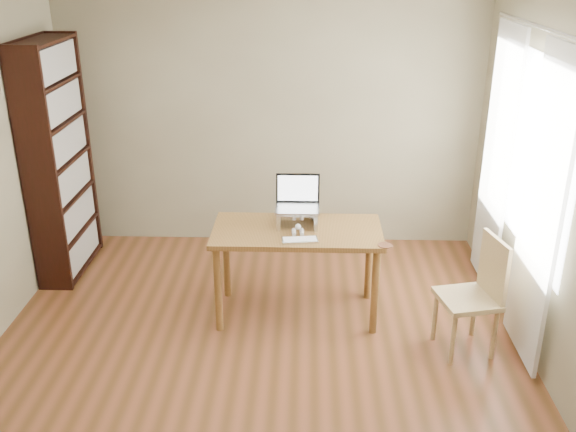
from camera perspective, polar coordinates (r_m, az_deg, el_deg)
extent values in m
cube|color=#563316|center=(4.70, -2.92, -13.64)|extent=(4.00, 4.50, 0.02)
cube|color=#7A7052|center=(6.21, -1.52, 9.02)|extent=(4.00, 0.02, 2.60)
cube|color=#7A7052|center=(4.37, 23.97, 1.01)|extent=(0.02, 4.50, 2.60)
cube|color=white|center=(5.04, 20.67, 5.45)|extent=(0.01, 1.80, 1.40)
cube|color=black|center=(5.63, -21.27, 3.31)|extent=(0.30, 0.04, 2.10)
cube|color=black|center=(6.39, -18.45, 5.90)|extent=(0.30, 0.04, 2.10)
cube|color=black|center=(6.05, -21.01, 4.67)|extent=(0.02, 0.90, 2.10)
cube|color=black|center=(6.37, -18.57, -4.05)|extent=(0.30, 0.84, 0.02)
cube|color=black|center=(6.29, -18.51, -2.67)|extent=(0.20, 0.78, 0.28)
cube|color=black|center=(6.23, -18.96, -1.25)|extent=(0.30, 0.84, 0.03)
cube|color=black|center=(6.16, -18.90, 0.19)|extent=(0.20, 0.78, 0.28)
cube|color=black|center=(6.11, -19.36, 1.66)|extent=(0.30, 0.84, 0.02)
cube|color=black|center=(6.04, -19.30, 3.17)|extent=(0.20, 0.78, 0.28)
cube|color=black|center=(6.00, -19.78, 4.69)|extent=(0.30, 0.84, 0.02)
cube|color=black|center=(5.95, -19.72, 6.25)|extent=(0.20, 0.78, 0.28)
cube|color=black|center=(5.91, -20.21, 7.82)|extent=(0.30, 0.84, 0.02)
cube|color=black|center=(5.87, -20.16, 9.43)|extent=(0.20, 0.78, 0.28)
cube|color=black|center=(5.84, -20.66, 11.03)|extent=(0.30, 0.84, 0.02)
cube|color=black|center=(5.80, -20.62, 12.69)|extent=(0.20, 0.78, 0.28)
cube|color=black|center=(5.79, -21.14, 14.31)|extent=(0.30, 0.84, 0.03)
cube|color=white|center=(4.61, 21.57, 0.46)|extent=(0.03, 0.70, 2.20)
cube|color=white|center=(5.59, 18.06, 4.73)|extent=(0.03, 0.70, 2.20)
cylinder|color=silver|center=(4.85, 21.44, 15.42)|extent=(0.03, 1.90, 0.03)
cube|color=brown|center=(5.00, 0.81, -1.39)|extent=(1.32, 0.66, 0.04)
cylinder|color=brown|center=(5.44, -5.50, -3.75)|extent=(0.06, 0.06, 0.71)
cylinder|color=brown|center=(5.43, 7.20, -3.91)|extent=(0.06, 0.06, 0.71)
cylinder|color=brown|center=(4.97, -6.24, -6.52)|extent=(0.06, 0.06, 0.71)
cylinder|color=brown|center=(4.95, 7.74, -6.71)|extent=(0.06, 0.06, 0.71)
cube|color=silver|center=(5.04, -0.81, -0.17)|extent=(0.03, 0.25, 0.12)
cube|color=silver|center=(5.04, 2.48, -0.21)|extent=(0.03, 0.25, 0.12)
cube|color=silver|center=(5.01, 0.84, 0.50)|extent=(0.32, 0.25, 0.01)
cube|color=silver|center=(5.01, 0.84, 0.65)|extent=(0.35, 0.24, 0.02)
cube|color=black|center=(5.10, 0.87, 2.51)|extent=(0.35, 0.05, 0.23)
cube|color=white|center=(5.09, 0.87, 2.49)|extent=(0.32, 0.04, 0.20)
cube|color=silver|center=(4.78, 1.06, -2.17)|extent=(0.28, 0.15, 0.02)
cube|color=white|center=(4.78, 1.06, -2.07)|extent=(0.26, 0.12, 0.00)
cylinder|color=#572F1E|center=(4.77, 8.64, -2.58)|extent=(0.11, 0.11, 0.01)
ellipsoid|color=#423B34|center=(5.06, 0.83, 0.01)|extent=(0.17, 0.39, 0.13)
ellipsoid|color=#423B34|center=(5.17, 0.85, 0.43)|extent=(0.15, 0.16, 0.12)
ellipsoid|color=#423B34|center=(4.88, 0.79, -0.63)|extent=(0.10, 0.10, 0.09)
ellipsoid|color=silver|center=(4.93, 0.80, -0.83)|extent=(0.09, 0.09, 0.08)
sphere|color=silver|center=(4.85, 0.78, -0.96)|extent=(0.05, 0.05, 0.05)
cone|color=#423B34|center=(4.87, 0.46, -0.12)|extent=(0.03, 0.04, 0.04)
cone|color=#423B34|center=(4.87, 1.12, -0.13)|extent=(0.03, 0.04, 0.04)
cylinder|color=silver|center=(4.90, 0.43, -1.44)|extent=(0.03, 0.09, 0.03)
cylinder|color=silver|center=(4.90, 1.13, -1.45)|extent=(0.03, 0.09, 0.03)
cylinder|color=#423B34|center=(5.20, 1.84, 0.08)|extent=(0.14, 0.21, 0.03)
cube|color=tan|center=(4.86, 15.64, -7.13)|extent=(0.47, 0.47, 0.04)
cylinder|color=tan|center=(4.80, 13.92, -10.30)|extent=(0.04, 0.04, 0.42)
cylinder|color=tan|center=(4.87, 17.64, -10.18)|extent=(0.04, 0.04, 0.42)
cylinder|color=tan|center=(5.06, 13.22, -8.34)|extent=(0.04, 0.04, 0.42)
cylinder|color=tan|center=(5.13, 16.74, -8.27)|extent=(0.04, 0.04, 0.42)
cube|color=tan|center=(4.80, 18.00, -4.65)|extent=(0.11, 0.37, 0.47)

